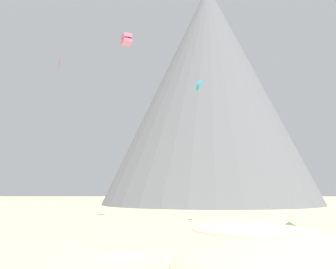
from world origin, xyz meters
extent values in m
plane|color=#C6B284|center=(0.00, 0.00, 0.00)|extent=(400.00, 400.00, 0.00)
ellipsoid|color=beige|center=(11.05, 13.28, 0.00)|extent=(15.79, 15.38, 2.09)
cone|color=#386633|center=(16.45, 19.79, 0.30)|extent=(2.61, 2.61, 0.59)
cone|color=#668C4C|center=(15.51, 9.93, 0.22)|extent=(2.20, 2.20, 0.45)
cone|color=slate|center=(13.88, 85.51, 32.36)|extent=(68.17, 68.17, 64.72)
cone|color=slate|center=(2.05, 79.78, 13.82)|extent=(38.19, 38.19, 27.65)
cube|color=#E5668C|center=(-3.82, 31.97, 26.69)|extent=(1.88, 1.92, 0.88)
cube|color=#E5668C|center=(-3.82, 31.97, 27.44)|extent=(1.88, 1.92, 0.88)
cube|color=red|center=(-20.28, 53.38, 31.64)|extent=(0.32, 0.76, 0.93)
cylinder|color=red|center=(-20.48, 53.38, 30.06)|extent=(0.25, 0.16, 2.27)
cone|color=#33BCDB|center=(7.17, 34.53, 20.53)|extent=(1.37, 2.05, 1.92)
camera|label=1|loc=(3.31, -25.94, 4.28)|focal=42.18mm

